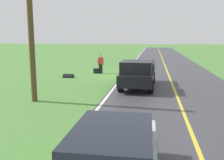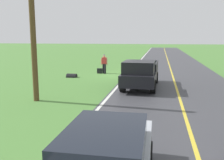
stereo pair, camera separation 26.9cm
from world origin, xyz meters
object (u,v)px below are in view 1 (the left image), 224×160
Objects in this scene: pickup_truck_passing at (138,73)px; suitcase_carried at (96,71)px; hitchhiker_walking at (101,63)px; utility_pole_roadside at (31,30)px.

suitcase_carried is at bearing -54.83° from pickup_truck_passing.
utility_pole_roadside reaches higher than hitchhiker_walking.
suitcase_carried is at bearing 7.47° from hitchhiker_walking.
hitchhiker_walking is at bearing -57.92° from pickup_truck_passing.
utility_pole_roadside reaches higher than suitcase_carried.
utility_pole_roadside reaches higher than pickup_truck_passing.
utility_pole_roadside is at bearing 40.79° from pickup_truck_passing.
hitchhiker_walking is at bearing -97.26° from utility_pole_roadside.
suitcase_carried is 7.24m from pickup_truck_passing.
hitchhiker_walking is 10.69m from utility_pole_roadside.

